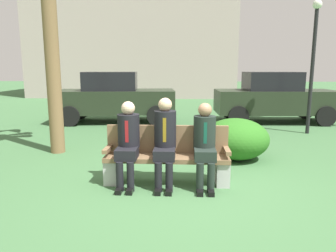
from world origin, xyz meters
name	(u,v)px	position (x,y,z in m)	size (l,w,h in m)	color
ground_plane	(185,190)	(0.00, 0.00, 0.00)	(80.00, 80.00, 0.00)	#3E693E
park_bench	(167,156)	(-0.29, 0.33, 0.42)	(1.94, 0.44, 0.90)	brown
seated_man_left	(128,139)	(-0.88, 0.20, 0.73)	(0.34, 0.72, 1.30)	black
seated_man_middle	(165,138)	(-0.31, 0.21, 0.75)	(0.34, 0.72, 1.35)	black
seated_man_right	(205,141)	(0.29, 0.20, 0.72)	(0.34, 0.72, 1.28)	#1E2823
shrub_near_bench	(236,139)	(1.01, 1.71, 0.41)	(1.31, 1.20, 0.82)	#2C6A1E
parked_car_near	(115,97)	(-2.35, 6.01, 0.84)	(4.03, 2.02, 1.68)	#232D1E
parked_car_far	(274,97)	(2.99, 6.23, 0.84)	(3.96, 1.83, 1.68)	#232D1E
street_lamp	(313,54)	(3.43, 4.37, 2.18)	(0.24, 0.24, 3.56)	black
building_backdrop	(138,32)	(-3.32, 18.80, 4.35)	(13.46, 9.40, 8.64)	#B19E99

